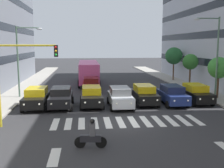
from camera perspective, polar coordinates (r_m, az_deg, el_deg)
The scene contains 19 objects.
ground_plane at distance 19.04m, azimuth 3.16°, elevation -8.00°, with size 180.00×180.00×0.00m, color #2D2D30.
crosswalk_markings at distance 19.04m, azimuth 3.16°, elevation -7.99°, with size 10.35×2.80×0.01m.
lane_arrow_1 at distance 13.71m, azimuth -12.10°, elevation -14.83°, with size 0.50×2.20×0.01m, color silver.
car_0 at distance 26.09m, azimuth 17.32°, elevation -1.90°, with size 2.02×4.44×1.72m.
car_1 at distance 24.84m, azimuth 12.66°, elevation -2.23°, with size 2.02×4.44×1.72m.
car_2 at distance 24.58m, azimuth 6.89°, elevation -2.19°, with size 2.02×4.44×1.72m.
car_3 at distance 23.18m, azimuth 1.73°, elevation -2.77°, with size 2.02×4.44×1.72m.
car_4 at distance 23.65m, azimuth -4.37°, elevation -2.57°, with size 2.02×4.44×1.72m.
car_5 at distance 23.55m, azimuth -10.73°, elevation -2.74°, with size 2.02×4.44×1.72m.
car_6 at distance 23.78m, azimuth -15.70°, elevation -2.80°, with size 2.02×4.44×1.72m.
car_row2_0 at distance 30.22m, azimuth -4.48°, elevation -0.18°, with size 2.02×4.44×1.72m.
bus_behind_traffic at distance 36.95m, azimuth -5.01°, elevation 2.89°, with size 2.78×10.50×3.00m.
motorcycle_with_rider at distance 14.30m, azimuth -4.43°, elevation -10.92°, with size 1.70×0.39×1.57m.
traffic_light_gantry at distance 18.39m, azimuth -19.81°, elevation 2.59°, with size 3.93×0.36×5.50m.
street_lamp_left at distance 26.80m, azimuth 20.77°, elevation 6.57°, with size 2.49×0.28×7.72m.
street_lamp_right at distance 28.20m, azimuth -18.58°, elevation 5.97°, with size 2.56×0.28×6.99m.
street_tree_1 at distance 28.20m, azimuth 21.68°, elevation 3.18°, with size 2.09×2.09×4.02m.
street_tree_2 at distance 34.77m, azimuth 16.27°, elevation 4.50°, with size 1.94×1.94×4.07m.
street_tree_3 at distance 40.81m, azimuth 12.96°, elevation 5.82°, with size 2.51×2.51×4.83m.
Camera 1 is at (2.94, 18.04, 5.36)m, focal length 43.17 mm.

